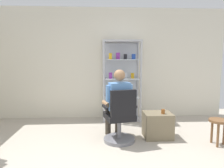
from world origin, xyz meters
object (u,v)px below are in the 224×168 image
tea_glass (163,111)px  wooden_stool (218,125)px  office_chair (120,121)px  seated_shopkeeper (117,101)px  storage_crate (158,125)px  display_cabinet_main (121,80)px

tea_glass → wooden_stool: 0.94m
office_chair → tea_glass: bearing=8.9°
seated_shopkeeper → wooden_stool: (1.70, -0.37, -0.36)m
office_chair → storage_crate: (0.72, 0.20, -0.16)m
seated_shopkeeper → office_chair: bearing=-76.9°
seated_shopkeeper → storage_crate: (0.76, 0.04, -0.48)m
storage_crate → wooden_stool: 1.03m
display_cabinet_main → storage_crate: size_ratio=3.72×
display_cabinet_main → office_chair: 1.55m
office_chair → seated_shopkeeper: size_ratio=0.74×
wooden_stool → office_chair: bearing=172.9°
seated_shopkeeper → wooden_stool: seated_shopkeeper is taller
office_chair → storage_crate: 0.77m
tea_glass → wooden_stool: size_ratio=0.19×
display_cabinet_main → tea_glass: bearing=-64.0°
storage_crate → tea_glass: (0.08, -0.07, 0.28)m
office_chair → seated_shopkeeper: seated_shopkeeper is taller
tea_glass → seated_shopkeeper: bearing=177.7°
display_cabinet_main → wooden_stool: display_cabinet_main is taller
display_cabinet_main → seated_shopkeeper: size_ratio=1.47×
storage_crate → seated_shopkeeper: bearing=-177.2°
tea_glass → office_chair: bearing=-171.1°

